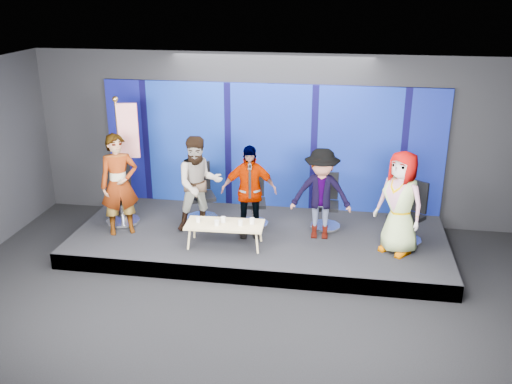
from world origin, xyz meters
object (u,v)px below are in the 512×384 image
chair_b (201,201)px  coffee_table (225,225)px  chair_a (121,203)px  mug_e (252,221)px  chair_c (253,207)px  panelist_d (321,194)px  mug_b (217,223)px  flag_stand (126,155)px  chair_e (407,222)px  panelist_b (199,184)px  mug_c (223,220)px  panelist_c (249,191)px  mug_a (198,220)px  mug_d (240,223)px  chair_d (326,210)px  panelist_a (119,185)px  panelist_e (400,203)px

chair_b → coffee_table: bearing=-82.0°
chair_a → mug_e: size_ratio=11.20×
chair_c → panelist_d: bearing=-26.9°
mug_b → flag_stand: size_ratio=0.04×
chair_a → chair_e: bearing=-29.4°
panelist_b → mug_c: panelist_b is taller
chair_b → panelist_c: bearing=-54.4°
mug_a → mug_b: size_ratio=0.88×
chair_c → mug_c: (-0.38, -0.98, 0.13)m
chair_e → mug_d: 3.06m
coffee_table → mug_d: size_ratio=14.82×
panelist_c → chair_e: bearing=-6.9°
panelist_c → coffee_table: panelist_c is taller
chair_b → mug_a: bearing=-102.6°
mug_b → mug_d: size_ratio=1.06×
coffee_table → flag_stand: (-2.19, 1.02, 0.91)m
chair_c → flag_stand: 2.70m
chair_c → chair_d: size_ratio=1.02×
panelist_b → chair_b: bearing=77.8°
coffee_table → chair_b: bearing=122.8°
chair_b → flag_stand: 1.73m
mug_e → chair_d: bearing=40.3°
panelist_a → panelist_e: panelist_a is taller
chair_e → mug_b: 3.48m
chair_d → chair_e: (1.50, -0.42, 0.03)m
panelist_b → chair_c: panelist_b is taller
flag_stand → chair_c: bearing=-11.1°
panelist_c → chair_b: bearing=139.7°
coffee_table → panelist_e: bearing=4.8°
panelist_d → coffee_table: (-1.67, -0.65, -0.46)m
chair_d → coffee_table: size_ratio=0.75×
chair_b → chair_d: bearing=-24.8°
chair_b → chair_e: (3.99, -0.42, 0.00)m
chair_d → mug_a: (-2.24, -1.15, 0.12)m
mug_a → mug_c: 0.45m
chair_b → chair_c: 1.08m
chair_a → panelist_c: panelist_c is taller
panelist_b → mug_c: size_ratio=17.66×
panelist_d → mug_c: panelist_d is taller
chair_a → panelist_a: 0.77m
panelist_b → chair_a: bearing=152.5°
flag_stand → mug_d: bearing=-34.4°
flag_stand → chair_b: bearing=-6.5°
panelist_c → chair_a: bearing=164.9°
panelist_c → panelist_b: bearing=162.2°
chair_c → chair_e: size_ratio=0.95×
panelist_d → coffee_table: 1.85m
mug_b → mug_e: mug_e is taller
panelist_d → chair_d: bearing=78.7°
mug_e → mug_c: bearing=-178.2°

